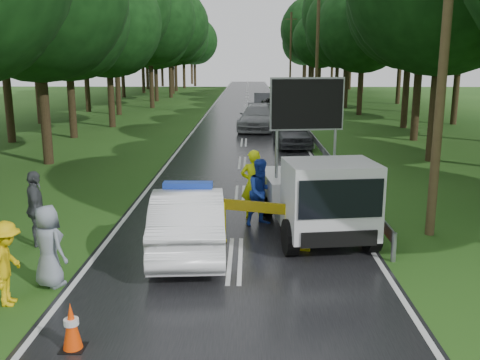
{
  "coord_description": "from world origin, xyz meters",
  "views": [
    {
      "loc": [
        0.33,
        -11.84,
        4.64
      ],
      "look_at": [
        0.06,
        2.82,
        1.3
      ],
      "focal_mm": 40.0,
      "sensor_mm": 36.0,
      "label": 1
    }
  ],
  "objects_px": {
    "police_sedan": "(189,220)",
    "queue_car_fourth": "(263,102)",
    "work_truck": "(317,195)",
    "queue_car_first": "(292,133)",
    "civilian": "(262,192)",
    "officer": "(253,185)",
    "queue_car_third": "(277,107)",
    "barrier": "(255,212)",
    "queue_car_second": "(258,118)"
  },
  "relations": [
    {
      "from": "queue_car_third",
      "to": "queue_car_second",
      "type": "bearing_deg",
      "value": -100.14
    },
    {
      "from": "officer",
      "to": "queue_car_third",
      "type": "distance_m",
      "value": 28.39
    },
    {
      "from": "barrier",
      "to": "officer",
      "type": "distance_m",
      "value": 2.4
    },
    {
      "from": "barrier",
      "to": "queue_car_first",
      "type": "bearing_deg",
      "value": 99.54
    },
    {
      "from": "work_truck",
      "to": "civilian",
      "type": "distance_m",
      "value": 1.67
    },
    {
      "from": "officer",
      "to": "barrier",
      "type": "bearing_deg",
      "value": 93.59
    },
    {
      "from": "queue_car_first",
      "to": "queue_car_fourth",
      "type": "distance_m",
      "value": 20.99
    },
    {
      "from": "queue_car_fourth",
      "to": "queue_car_third",
      "type": "bearing_deg",
      "value": -80.52
    },
    {
      "from": "work_truck",
      "to": "queue_car_second",
      "type": "height_order",
      "value": "work_truck"
    },
    {
      "from": "police_sedan",
      "to": "queue_car_fourth",
      "type": "relative_size",
      "value": 1.04
    },
    {
      "from": "police_sedan",
      "to": "queue_car_second",
      "type": "relative_size",
      "value": 0.87
    },
    {
      "from": "civilian",
      "to": "officer",
      "type": "bearing_deg",
      "value": 84.01
    },
    {
      "from": "officer",
      "to": "queue_car_second",
      "type": "xyz_separation_m",
      "value": [
        0.43,
        20.2,
        -0.21
      ]
    },
    {
      "from": "police_sedan",
      "to": "barrier",
      "type": "height_order",
      "value": "police_sedan"
    },
    {
      "from": "queue_car_third",
      "to": "queue_car_fourth",
      "type": "relative_size",
      "value": 1.25
    },
    {
      "from": "queue_car_second",
      "to": "queue_car_fourth",
      "type": "bearing_deg",
      "value": 93.88
    },
    {
      "from": "queue_car_second",
      "to": "queue_car_third",
      "type": "xyz_separation_m",
      "value": [
        1.69,
        8.11,
        -0.01
      ]
    },
    {
      "from": "work_truck",
      "to": "queue_car_second",
      "type": "bearing_deg",
      "value": 85.42
    },
    {
      "from": "work_truck",
      "to": "civilian",
      "type": "height_order",
      "value": "work_truck"
    },
    {
      "from": "queue_car_third",
      "to": "officer",
      "type": "bearing_deg",
      "value": -92.66
    },
    {
      "from": "barrier",
      "to": "officer",
      "type": "relative_size",
      "value": 1.31
    },
    {
      "from": "queue_car_third",
      "to": "queue_car_fourth",
      "type": "distance_m",
      "value": 6.08
    },
    {
      "from": "officer",
      "to": "civilian",
      "type": "distance_m",
      "value": 0.66
    },
    {
      "from": "work_truck",
      "to": "queue_car_third",
      "type": "height_order",
      "value": "work_truck"
    },
    {
      "from": "barrier",
      "to": "queue_car_fourth",
      "type": "distance_m",
      "value": 36.72
    },
    {
      "from": "queue_car_second",
      "to": "queue_car_third",
      "type": "relative_size",
      "value": 0.97
    },
    {
      "from": "police_sedan",
      "to": "queue_car_second",
      "type": "bearing_deg",
      "value": -99.8
    },
    {
      "from": "work_truck",
      "to": "police_sedan",
      "type": "bearing_deg",
      "value": -166.11
    },
    {
      "from": "work_truck",
      "to": "queue_car_second",
      "type": "xyz_separation_m",
      "value": [
        -1.24,
        21.64,
        -0.28
      ]
    },
    {
      "from": "queue_car_third",
      "to": "barrier",
      "type": "bearing_deg",
      "value": -92.29
    },
    {
      "from": "work_truck",
      "to": "barrier",
      "type": "height_order",
      "value": "work_truck"
    },
    {
      "from": "police_sedan",
      "to": "barrier",
      "type": "relative_size",
      "value": 1.81
    },
    {
      "from": "civilian",
      "to": "queue_car_first",
      "type": "relative_size",
      "value": 0.43
    },
    {
      "from": "civilian",
      "to": "queue_car_fourth",
      "type": "relative_size",
      "value": 0.4
    },
    {
      "from": "police_sedan",
      "to": "queue_car_first",
      "type": "relative_size",
      "value": 1.11
    },
    {
      "from": "barrier",
      "to": "civilian",
      "type": "bearing_deg",
      "value": 100.62
    },
    {
      "from": "civilian",
      "to": "queue_car_second",
      "type": "xyz_separation_m",
      "value": [
        0.2,
        20.81,
        -0.13
      ]
    },
    {
      "from": "queue_car_second",
      "to": "queue_car_fourth",
      "type": "xyz_separation_m",
      "value": [
        0.68,
        14.11,
        -0.05
      ]
    },
    {
      "from": "work_truck",
      "to": "officer",
      "type": "xyz_separation_m",
      "value": [
        -1.67,
        1.44,
        -0.07
      ]
    },
    {
      "from": "police_sedan",
      "to": "officer",
      "type": "bearing_deg",
      "value": -125.02
    },
    {
      "from": "queue_car_first",
      "to": "queue_car_second",
      "type": "height_order",
      "value": "queue_car_second"
    },
    {
      "from": "officer",
      "to": "civilian",
      "type": "relative_size",
      "value": 1.09
    },
    {
      "from": "barrier",
      "to": "queue_car_third",
      "type": "distance_m",
      "value": 30.78
    },
    {
      "from": "queue_car_first",
      "to": "queue_car_third",
      "type": "bearing_deg",
      "value": 86.98
    },
    {
      "from": "work_truck",
      "to": "queue_car_first",
      "type": "bearing_deg",
      "value": 80.27
    },
    {
      "from": "queue_car_second",
      "to": "work_truck",
      "type": "bearing_deg",
      "value": -80.08
    },
    {
      "from": "work_truck",
      "to": "queue_car_second",
      "type": "distance_m",
      "value": 21.68
    },
    {
      "from": "officer",
      "to": "queue_car_fourth",
      "type": "bearing_deg",
      "value": -88.76
    },
    {
      "from": "civilian",
      "to": "queue_car_second",
      "type": "bearing_deg",
      "value": 62.91
    },
    {
      "from": "barrier",
      "to": "queue_car_second",
      "type": "distance_m",
      "value": 22.6
    }
  ]
}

